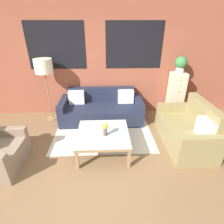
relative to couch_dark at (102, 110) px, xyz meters
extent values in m
plane|color=brown|center=(-0.11, -1.95, -0.28)|extent=(16.00, 16.00, 0.00)
cube|color=brown|center=(-0.11, 0.49, 1.12)|extent=(8.40, 0.08, 2.80)
cube|color=black|center=(-1.06, 0.44, 1.52)|extent=(1.40, 0.01, 1.10)
cube|color=black|center=(0.84, 0.44, 1.52)|extent=(1.40, 0.01, 1.10)
cube|color=silver|center=(0.05, -0.73, -0.28)|extent=(2.22, 1.42, 0.00)
cube|color=#1E2338|center=(0.00, -0.13, -0.08)|extent=(1.75, 0.72, 0.40)
cube|color=#1E2338|center=(0.00, 0.31, 0.11)|extent=(1.75, 0.16, 0.78)
cube|color=#1E2338|center=(-0.95, -0.05, 0.01)|extent=(0.16, 0.88, 0.58)
cube|color=#1E2338|center=(0.95, -0.05, 0.01)|extent=(0.16, 0.88, 0.58)
cube|color=silver|center=(-0.64, 0.15, 0.29)|extent=(0.40, 0.16, 0.34)
cube|color=white|center=(0.64, 0.15, 0.29)|extent=(0.40, 0.16, 0.34)
cube|color=olive|center=(1.65, -1.12, -0.07)|extent=(0.64, 1.20, 0.42)
cube|color=olive|center=(2.05, -1.12, 0.18)|extent=(0.16, 1.20, 0.92)
cube|color=olive|center=(1.73, -0.44, 0.03)|extent=(0.80, 0.14, 0.62)
cube|color=olive|center=(1.73, -1.79, 0.03)|extent=(0.80, 0.14, 0.62)
cube|color=silver|center=(1.89, -1.50, 0.31)|extent=(0.16, 0.40, 0.34)
cube|color=#84705B|center=(-1.72, -1.66, -0.08)|extent=(0.64, 0.62, 0.40)
cube|color=#84705B|center=(-1.80, -1.28, 0.00)|extent=(0.80, 0.14, 0.56)
cube|color=silver|center=(0.05, -1.31, 0.15)|extent=(0.98, 0.98, 0.01)
cube|color=#99754C|center=(0.05, -1.78, 0.12)|extent=(0.98, 0.05, 0.05)
cube|color=#99754C|center=(0.05, -0.85, 0.12)|extent=(0.98, 0.05, 0.05)
cube|color=#99754C|center=(-0.42, -1.31, 0.12)|extent=(0.05, 0.98, 0.05)
cube|color=#99754C|center=(0.51, -1.31, 0.12)|extent=(0.05, 0.98, 0.05)
cube|color=#99754C|center=(-0.41, -1.77, -0.07)|extent=(0.06, 0.05, 0.42)
cube|color=#99754C|center=(0.50, -1.77, -0.07)|extent=(0.05, 0.05, 0.42)
cube|color=#99754C|center=(-0.41, -0.86, -0.07)|extent=(0.06, 0.06, 0.42)
cube|color=#99754C|center=(0.50, -0.86, -0.07)|extent=(0.05, 0.06, 0.42)
cylinder|color=olive|center=(-1.33, 0.10, -0.27)|extent=(0.28, 0.28, 0.02)
cylinder|color=olive|center=(-1.33, 0.10, 0.35)|extent=(0.03, 0.03, 1.21)
cylinder|color=beige|center=(-1.33, 0.10, 1.12)|extent=(0.42, 0.42, 0.33)
cube|color=beige|center=(1.99, 0.23, 0.31)|extent=(0.37, 0.37, 1.17)
sphere|color=#38332D|center=(1.99, 0.04, 0.74)|extent=(0.02, 0.02, 0.02)
sphere|color=#38332D|center=(1.99, 0.04, 0.45)|extent=(0.02, 0.02, 0.02)
sphere|color=#38332D|center=(1.99, 0.04, 0.16)|extent=(0.02, 0.02, 0.02)
sphere|color=#38332D|center=(1.99, 0.04, -0.13)|extent=(0.02, 0.02, 0.02)
cylinder|color=silver|center=(1.99, 0.23, 0.95)|extent=(0.20, 0.20, 0.13)
sphere|color=#387A3D|center=(1.99, 0.23, 1.14)|extent=(0.30, 0.30, 0.30)
cylinder|color=brown|center=(0.09, -1.39, 0.23)|extent=(0.07, 0.07, 0.16)
sphere|color=gold|center=(0.09, -1.39, 0.35)|extent=(0.11, 0.11, 0.11)
camera|label=1|loc=(0.10, -4.09, 2.02)|focal=28.00mm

